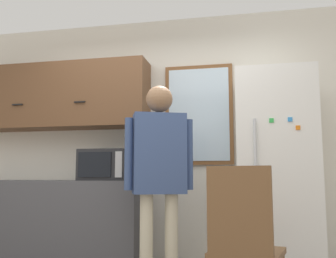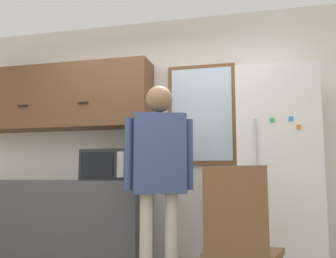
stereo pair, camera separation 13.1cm
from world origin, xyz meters
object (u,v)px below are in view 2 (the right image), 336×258
at_px(microwave, 109,165).
at_px(person, 159,164).
at_px(refrigerator, 278,177).
at_px(chair, 240,239).

relative_size(microwave, person, 0.27).
height_order(refrigerator, chair, refrigerator).
relative_size(refrigerator, chair, 1.85).
xyz_separation_m(person, refrigerator, (0.99, 0.44, -0.11)).
distance_m(microwave, refrigerator, 1.66).
bearing_deg(microwave, person, -36.63).
bearing_deg(refrigerator, chair, -107.05).
height_order(microwave, person, person).
bearing_deg(chair, microwave, -23.94).
xyz_separation_m(microwave, refrigerator, (1.65, -0.05, -0.12)).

